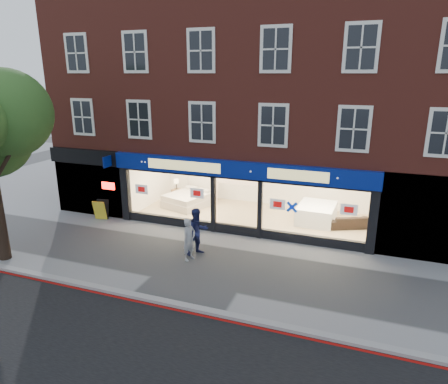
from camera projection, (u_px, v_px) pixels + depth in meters
The scene contains 12 objects.
ground at pixel (210, 264), 14.69m from camera, with size 120.00×120.00×0.00m, color gray.
kerb_line at pixel (171, 309), 11.90m from camera, with size 60.00×0.10×0.01m, color #8C0A07.
kerb_stone at pixel (174, 304), 12.06m from camera, with size 60.00×0.25×0.12m, color gray.
showroom_floor at pixel (250, 217), 19.40m from camera, with size 11.00×4.50×0.10m, color tan.
building at pixel (263, 75), 19.03m from camera, with size 19.00×8.26×10.30m.
display_bed at pixel (190, 198), 20.83m from camera, with size 2.53×2.80×1.33m.
bedside_table at pixel (177, 194), 21.93m from camera, with size 0.45×0.45×0.55m, color brown.
mattress_stack at pixel (316, 213), 18.52m from camera, with size 1.72×2.13×0.81m.
sofa at pixel (349, 221), 17.87m from camera, with size 1.90×0.74×0.55m, color black.
a_board at pixel (101, 210), 19.09m from camera, with size 0.62×0.40×0.96m, color yellow.
pedestrian_grey at pixel (189, 239), 14.86m from camera, with size 0.59×0.39×1.62m, color #96989D.
pedestrian_blue at pixel (197, 232), 15.26m from camera, with size 0.90×0.70×1.86m, color #1B204E.
Camera 1 is at (5.06, -12.32, 6.76)m, focal length 32.00 mm.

